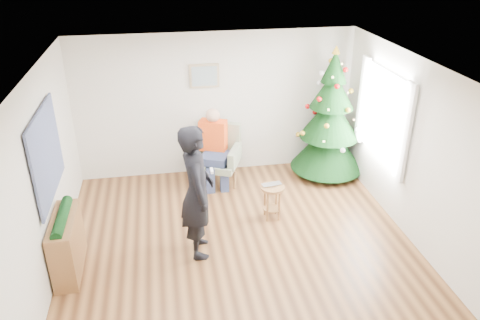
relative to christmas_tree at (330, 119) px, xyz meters
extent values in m
plane|color=brown|center=(-1.99, -2.01, -1.08)|extent=(5.00, 5.00, 0.00)
plane|color=white|center=(-1.99, -2.01, 1.52)|extent=(5.00, 5.00, 0.00)
plane|color=silver|center=(-1.99, 0.49, 0.22)|extent=(5.00, 0.00, 5.00)
plane|color=silver|center=(-1.99, -4.51, 0.22)|extent=(5.00, 0.00, 5.00)
plane|color=silver|center=(-4.49, -2.01, 0.22)|extent=(0.00, 5.00, 5.00)
plane|color=silver|center=(0.51, -2.01, 0.22)|extent=(0.00, 5.00, 5.00)
cube|color=white|center=(0.48, -1.01, 0.42)|extent=(0.04, 1.30, 1.40)
cube|color=white|center=(0.45, -1.76, 0.42)|extent=(0.05, 0.25, 1.50)
cube|color=white|center=(0.45, -0.26, 0.42)|extent=(0.05, 0.25, 1.50)
cylinder|color=#3F2816|center=(0.00, 0.00, -0.93)|extent=(0.10, 0.10, 0.31)
cone|color=black|center=(0.00, 0.00, -0.52)|extent=(1.33, 1.33, 0.87)
cone|color=black|center=(0.00, 0.00, 0.04)|extent=(1.06, 1.06, 0.76)
cone|color=black|center=(0.00, 0.00, 0.55)|extent=(0.77, 0.77, 0.66)
cone|color=black|center=(0.00, 0.00, 0.96)|extent=(0.45, 0.45, 0.56)
cone|color=gold|center=(0.00, 0.00, 1.25)|extent=(0.14, 0.14, 0.14)
cylinder|color=brown|center=(-1.36, -1.33, -0.54)|extent=(0.37, 0.37, 0.04)
cylinder|color=brown|center=(-1.36, -1.33, -0.91)|extent=(0.28, 0.28, 0.02)
imported|color=silver|center=(-1.36, -1.33, -0.51)|extent=(0.33, 0.24, 0.02)
cube|color=gray|center=(-2.10, -0.03, -0.67)|extent=(1.00, 0.97, 0.12)
cube|color=gray|center=(-1.97, 0.28, -0.33)|extent=(0.77, 0.43, 0.60)
cube|color=gray|center=(-2.44, 0.11, -0.51)|extent=(0.34, 0.61, 0.30)
cube|color=gray|center=(-1.76, -0.17, -0.51)|extent=(0.34, 0.61, 0.30)
cube|color=navy|center=(-2.10, -0.12, -0.54)|extent=(0.59, 0.60, 0.14)
cube|color=#E54915|center=(-2.10, 0.12, -0.21)|extent=(0.52, 0.41, 0.55)
sphere|color=tan|center=(-2.10, 0.10, 0.17)|extent=(0.24, 0.24, 0.24)
imported|color=black|center=(-2.58, -1.98, -0.12)|extent=(0.46, 0.70, 1.92)
cube|color=white|center=(-2.37, -2.01, 0.20)|extent=(0.04, 0.13, 0.04)
cube|color=brown|center=(-4.32, -2.10, -0.68)|extent=(0.31, 1.00, 0.80)
cylinder|color=black|center=(-4.32, -2.10, -0.26)|extent=(0.14, 0.90, 0.14)
cube|color=black|center=(-4.45, -1.71, 0.47)|extent=(0.03, 1.50, 1.15)
cube|color=tan|center=(-2.19, 0.46, 0.77)|extent=(0.52, 0.03, 0.42)
cube|color=gray|center=(-2.19, 0.44, 0.77)|extent=(0.44, 0.02, 0.34)
camera|label=1|loc=(-2.95, -7.44, 3.03)|focal=35.00mm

